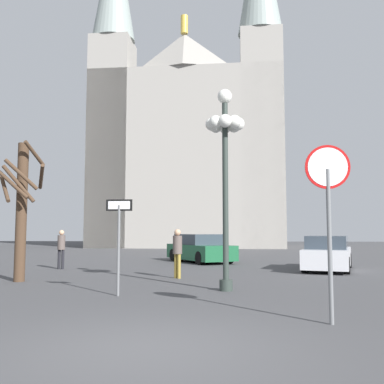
% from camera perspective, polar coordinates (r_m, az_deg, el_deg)
% --- Properties ---
extents(ground_plane, '(120.00, 120.00, 0.00)m').
position_cam_1_polar(ground_plane, '(6.39, -6.30, -19.86)').
color(ground_plane, '#424244').
extents(cathedral, '(19.09, 11.32, 34.89)m').
position_cam_1_polar(cathedral, '(44.75, -0.50, 6.98)').
color(cathedral, gray).
rests_on(cathedral, ground).
extents(stop_sign, '(0.80, 0.08, 3.17)m').
position_cam_1_polar(stop_sign, '(8.10, 17.52, -0.63)').
color(stop_sign, slate).
rests_on(stop_sign, ground).
extents(one_way_arrow_sign, '(0.68, 0.07, 2.42)m').
position_cam_1_polar(one_way_arrow_sign, '(11.17, -9.62, -5.32)').
color(one_way_arrow_sign, slate).
rests_on(one_way_arrow_sign, ground).
extents(street_lamp, '(1.10, 1.10, 5.62)m').
position_cam_1_polar(street_lamp, '(12.21, 4.38, 6.15)').
color(street_lamp, '#2D3833').
rests_on(street_lamp, ground).
extents(bare_tree, '(1.67, 1.65, 4.50)m').
position_cam_1_polar(bare_tree, '(15.11, -21.55, -1.67)').
color(bare_tree, '#473323').
rests_on(bare_tree, ground).
extents(parked_car_near_white, '(2.97, 4.80, 1.42)m').
position_cam_1_polar(parked_car_near_white, '(18.98, 17.44, -7.77)').
color(parked_car_near_white, silver).
rests_on(parked_car_near_white, ground).
extents(parked_car_far_green, '(3.90, 4.87, 1.45)m').
position_cam_1_polar(parked_car_far_green, '(22.80, 1.01, -7.49)').
color(parked_car_far_green, '#1E5B38').
rests_on(parked_car_far_green, ground).
extents(pedestrian_walking, '(0.32, 0.32, 1.68)m').
position_cam_1_polar(pedestrian_walking, '(15.05, -1.93, -7.44)').
color(pedestrian_walking, olive).
rests_on(pedestrian_walking, ground).
extents(pedestrian_standing, '(0.32, 0.32, 1.66)m').
position_cam_1_polar(pedestrian_standing, '(19.45, -16.84, -6.75)').
color(pedestrian_standing, black).
rests_on(pedestrian_standing, ground).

